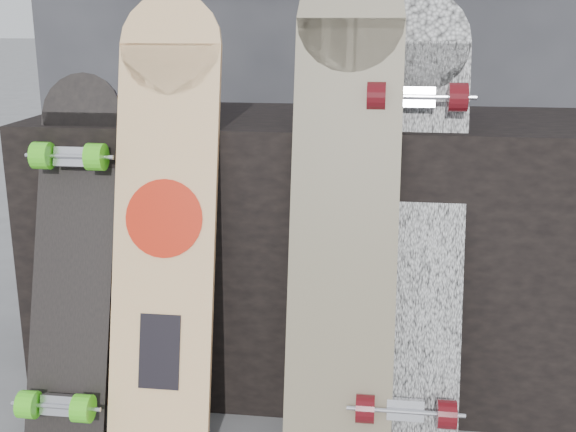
# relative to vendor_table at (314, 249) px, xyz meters

# --- Properties ---
(vendor_table) EXTENTS (1.60, 0.60, 0.80)m
(vendor_table) POSITION_rel_vendor_table_xyz_m (0.00, 0.00, 0.00)
(vendor_table) COLOR black
(vendor_table) RESTS_ON ground
(booth) EXTENTS (2.40, 0.22, 2.20)m
(booth) POSITION_rel_vendor_table_xyz_m (0.00, 0.85, 0.70)
(booth) COLOR #313236
(booth) RESTS_ON ground
(merch_box_purple) EXTENTS (0.18, 0.12, 0.10)m
(merch_box_purple) POSITION_rel_vendor_table_xyz_m (-0.46, 0.11, 0.45)
(merch_box_purple) COLOR #643D7D
(merch_box_purple) RESTS_ON vendor_table
(merch_box_small) EXTENTS (0.14, 0.14, 0.12)m
(merch_box_small) POSITION_rel_vendor_table_xyz_m (0.33, 0.06, 0.46)
(merch_box_small) COLOR #643D7D
(merch_box_small) RESTS_ON vendor_table
(merch_box_flat) EXTENTS (0.22, 0.10, 0.06)m
(merch_box_flat) POSITION_rel_vendor_table_xyz_m (0.21, 0.03, 0.43)
(merch_box_flat) COLOR #D1B78C
(merch_box_flat) RESTS_ON vendor_table
(longboard_geisha) EXTENTS (0.26, 0.33, 1.14)m
(longboard_geisha) POSITION_rel_vendor_table_xyz_m (-0.34, -0.36, 0.20)
(longboard_geisha) COLOR beige
(longboard_geisha) RESTS_ON ground
(longboard_celtic) EXTENTS (0.27, 0.33, 1.21)m
(longboard_celtic) POSITION_rel_vendor_table_xyz_m (0.11, -0.35, 0.24)
(longboard_celtic) COLOR #CABA8A
(longboard_celtic) RESTS_ON ground
(longboard_cascadia) EXTENTS (0.26, 0.39, 1.15)m
(longboard_cascadia) POSITION_rel_vendor_table_xyz_m (0.27, -0.31, 0.20)
(longboard_cascadia) COLOR white
(longboard_cascadia) RESTS_ON ground
(skateboard_dark) EXTENTS (0.21, 0.37, 0.94)m
(skateboard_dark) POSITION_rel_vendor_table_xyz_m (-0.59, -0.38, 0.08)
(skateboard_dark) COLOR black
(skateboard_dark) RESTS_ON ground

